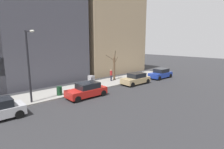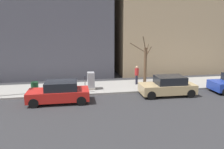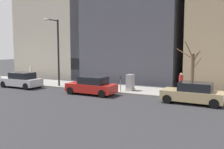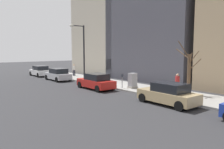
% 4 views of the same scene
% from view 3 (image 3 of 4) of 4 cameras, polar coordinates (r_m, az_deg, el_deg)
% --- Properties ---
extents(ground_plane, '(120.00, 120.00, 0.00)m').
position_cam_3_polar(ground_plane, '(22.32, -2.95, -4.04)').
color(ground_plane, '#2B2B2D').
extents(sidewalk, '(4.00, 36.00, 0.15)m').
position_cam_3_polar(sidewalk, '(24.04, -0.57, -3.12)').
color(sidewalk, gray).
rests_on(sidewalk, ground).
extents(parked_car_tan, '(2.03, 4.25, 1.52)m').
position_cam_3_polar(parked_car_tan, '(18.52, 18.03, -4.12)').
color(parked_car_tan, tan).
rests_on(parked_car_tan, ground).
extents(parked_car_red, '(1.98, 4.23, 1.52)m').
position_cam_3_polar(parked_car_red, '(21.14, -4.64, -2.60)').
color(parked_car_red, red).
rests_on(parked_car_red, ground).
extents(parked_car_silver, '(1.97, 4.22, 1.52)m').
position_cam_3_polar(parked_car_silver, '(26.32, -20.00, -1.23)').
color(parked_car_silver, '#B7B7BC').
rests_on(parked_car_silver, ground).
extents(parking_meter, '(0.14, 0.10, 1.35)m').
position_cam_3_polar(parking_meter, '(21.70, 1.98, -1.71)').
color(parking_meter, slate).
rests_on(parking_meter, sidewalk).
extents(utility_box, '(0.83, 0.61, 1.43)m').
position_cam_3_polar(utility_box, '(22.27, 4.17, -1.86)').
color(utility_box, '#A8A399').
rests_on(utility_box, sidewalk).
extents(streetlamp, '(1.97, 0.32, 6.50)m').
position_cam_3_polar(streetlamp, '(25.03, -12.57, 6.16)').
color(streetlamp, black).
rests_on(streetlamp, sidewalk).
extents(bare_tree, '(1.74, 1.98, 4.35)m').
position_cam_3_polar(bare_tree, '(22.00, 17.90, 0.81)').
color(bare_tree, brown).
rests_on(bare_tree, sidewalk).
extents(trash_bin, '(0.56, 0.56, 0.90)m').
position_cam_3_polar(trash_bin, '(24.01, -6.00, -1.90)').
color(trash_bin, '#14381E').
rests_on(trash_bin, sidewalk).
extents(pedestrian_near_meter, '(0.37, 0.36, 1.66)m').
position_cam_3_polar(pedestrian_near_meter, '(21.97, 15.49, -1.54)').
color(pedestrian_near_meter, '#1E1E2D').
rests_on(pedestrian_near_meter, sidewalk).
extents(pedestrian_midblock, '(0.40, 0.36, 1.66)m').
position_cam_3_polar(pedestrian_midblock, '(30.39, -18.04, 0.44)').
color(pedestrian_midblock, '#1E1E2D').
rests_on(pedestrian_midblock, sidewalk).
extents(office_tower_right, '(10.83, 10.83, 15.80)m').
position_cam_3_polar(office_tower_right, '(37.52, -9.80, 12.09)').
color(office_tower_right, '#BCB29E').
rests_on(office_tower_right, ground).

